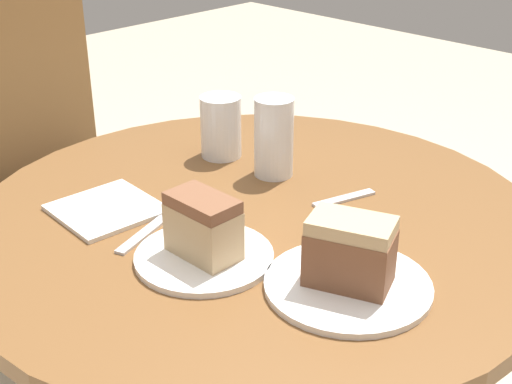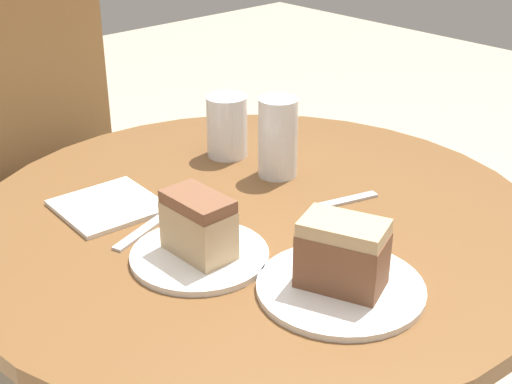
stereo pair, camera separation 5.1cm
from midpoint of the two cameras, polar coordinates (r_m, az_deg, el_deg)
table at (r=1.31m, az=1.13°, el=-8.94°), size 0.99×0.99×0.76m
chair at (r=1.99m, az=-14.73°, el=0.91°), size 0.50×0.49×0.98m
plate_near at (r=1.09m, az=-3.19°, el=-5.10°), size 0.21×0.21×0.01m
plate_far at (r=1.02m, az=8.21°, el=-7.58°), size 0.24×0.24×0.01m
cake_slice_near at (r=1.06m, az=-3.26°, el=-2.66°), size 0.07×0.11×0.10m
cake_slice_far at (r=0.99m, az=8.41°, el=-4.94°), size 0.11×0.14×0.10m
glass_lemonade at (r=1.42m, az=-1.31°, el=5.05°), size 0.08×0.08×0.12m
glass_water at (r=1.33m, az=2.86°, el=4.00°), size 0.07×0.07×0.15m
napkin_stack at (r=1.25m, az=-10.59°, el=-1.11°), size 0.17×0.17×0.01m
fork at (r=1.17m, az=-7.53°, el=-2.91°), size 0.15×0.07×0.00m
spoon at (r=1.26m, az=8.35°, el=-0.69°), size 0.12×0.05×0.00m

